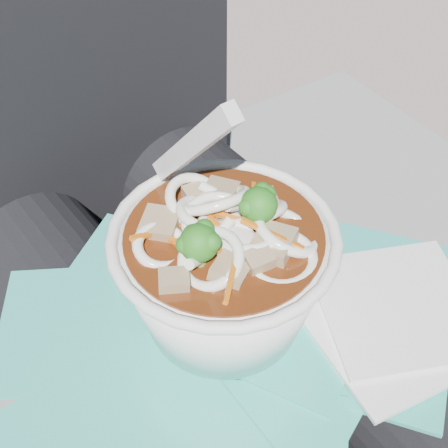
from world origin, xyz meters
TOP-DOWN VIEW (x-y plane):
  - stone_ledge at (0.00, 0.15)m, footprint 1.04×0.58m
  - lap at (0.00, 0.00)m, footprint 0.33×0.48m
  - person_body at (0.00, 0.09)m, footprint 0.34×0.94m
  - plastic_bag at (-0.04, -0.03)m, footprint 0.41×0.36m
  - napkins at (0.08, -0.10)m, footprint 0.17×0.16m
  - udon_bowl at (-0.02, -0.01)m, footprint 0.16×0.16m

SIDE VIEW (x-z plane):
  - stone_ledge at x=0.00m, z-range 0.00..0.44m
  - lap at x=0.00m, z-range 0.44..0.58m
  - person_body at x=0.00m, z-range 0.05..1.03m
  - plastic_bag at x=-0.04m, z-range 0.58..0.59m
  - napkins at x=0.08m, z-range 0.59..0.60m
  - udon_bowl at x=-0.02m, z-range 0.55..0.75m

